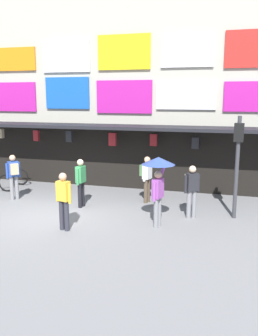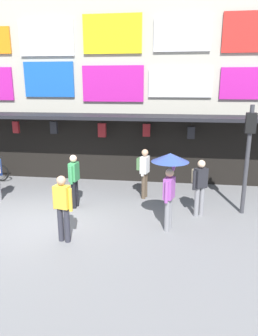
{
  "view_description": "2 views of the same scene",
  "coord_description": "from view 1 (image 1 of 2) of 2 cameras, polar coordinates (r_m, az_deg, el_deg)",
  "views": [
    {
      "loc": [
        5.3,
        -9.91,
        3.77
      ],
      "look_at": [
        2.25,
        1.04,
        1.47
      ],
      "focal_mm": 37.98,
      "sensor_mm": 36.0,
      "label": 1
    },
    {
      "loc": [
        3.45,
        -7.77,
        3.76
      ],
      "look_at": [
        2.16,
        1.55,
        1.2
      ],
      "focal_mm": 33.27,
      "sensor_mm": 36.0,
      "label": 2
    }
  ],
  "objects": [
    {
      "name": "pedestrian_in_purple",
      "position": [
        13.69,
        -18.04,
        -0.89
      ],
      "size": [
        0.47,
        0.47,
        1.68
      ],
      "color": "gray",
      "rests_on": "ground"
    },
    {
      "name": "traffic_light_far",
      "position": [
        11.33,
        17.07,
        2.65
      ],
      "size": [
        0.3,
        0.34,
        3.2
      ],
      "color": "#38383D",
      "rests_on": "ground"
    },
    {
      "name": "pedestrian_in_green",
      "position": [
        12.71,
        2.83,
        -1.25
      ],
      "size": [
        0.42,
        0.51,
        1.68
      ],
      "color": "brown",
      "rests_on": "ground"
    },
    {
      "name": "pedestrian_in_black",
      "position": [
        11.25,
        10.01,
        -3.1
      ],
      "size": [
        0.48,
        0.47,
        1.68
      ],
      "color": "gray",
      "rests_on": "ground"
    },
    {
      "name": "pedestrian_with_umbrella",
      "position": [
        10.2,
        4.7,
        -0.65
      ],
      "size": [
        0.96,
        0.96,
        2.08
      ],
      "color": "gray",
      "rests_on": "ground"
    },
    {
      "name": "ground_plane",
      "position": [
        11.86,
        -12.01,
        -7.37
      ],
      "size": [
        80.0,
        80.0,
        0.0
      ],
      "primitive_type": "plane",
      "color": "slate"
    },
    {
      "name": "bicycle_parked",
      "position": [
        15.55,
        -18.0,
        -1.68
      ],
      "size": [
        0.76,
        1.19,
        1.05
      ],
      "color": "black",
      "rests_on": "ground"
    },
    {
      "name": "pedestrian_in_white",
      "position": [
        12.28,
        -7.74,
        -1.97
      ],
      "size": [
        0.26,
        0.53,
        1.68
      ],
      "color": "black",
      "rests_on": "ground"
    },
    {
      "name": "shopfront",
      "position": [
        15.42,
        -4.64,
        12.12
      ],
      "size": [
        18.0,
        2.6,
        8.0
      ],
      "color": "#B2AD9E",
      "rests_on": "ground"
    },
    {
      "name": "pedestrian_in_yellow",
      "position": [
        10.23,
        -10.46,
        -4.79
      ],
      "size": [
        0.52,
        0.3,
        1.68
      ],
      "color": "#2D2D38",
      "rests_on": "ground"
    }
  ]
}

